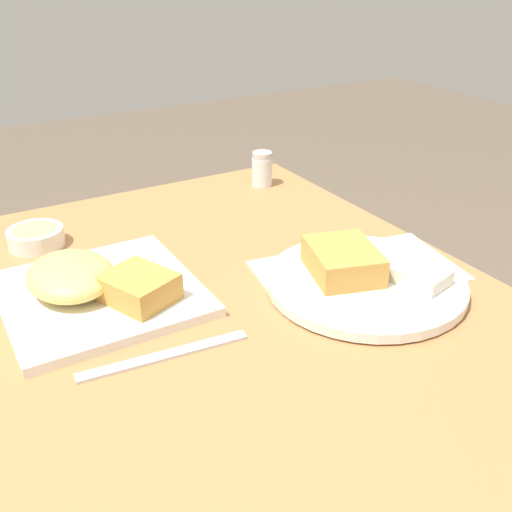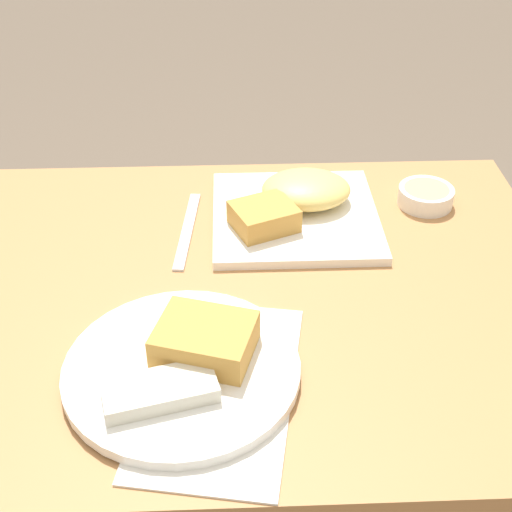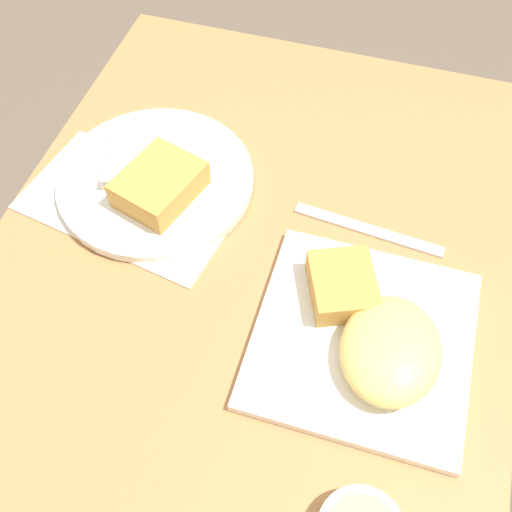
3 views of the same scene
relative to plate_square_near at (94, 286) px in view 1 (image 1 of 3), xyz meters
name	(u,v)px [view 1 (image 1 of 3)]	position (x,y,z in m)	size (l,w,h in m)	color
dining_table	(236,356)	(0.08, 0.17, -0.13)	(0.90, 0.69, 0.73)	#B27A47
menu_card	(357,271)	(0.12, 0.36, -0.02)	(0.21, 0.32, 0.00)	silver
plate_square_near	(94,286)	(0.00, 0.00, 0.00)	(0.25, 0.25, 0.06)	white
plate_oval_far	(363,276)	(0.16, 0.33, 0.00)	(0.28, 0.28, 0.05)	white
sauce_ramekin	(36,237)	(-0.21, -0.03, -0.01)	(0.09, 0.09, 0.03)	white
salt_shaker	(262,171)	(-0.27, 0.42, 0.01)	(0.04, 0.04, 0.07)	white
butter_knife	(164,356)	(0.17, 0.03, -0.02)	(0.03, 0.21, 0.00)	silver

